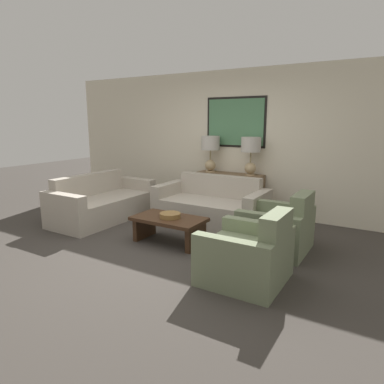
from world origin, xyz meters
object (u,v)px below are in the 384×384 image
object	(u,v)px
console_table	(229,194)
couch_by_back_wall	(211,207)
table_lamp_right	(251,150)
coffee_table	(169,224)
couch_by_side	(102,204)
table_lamp_left	(210,148)
armchair_near_camera	(248,256)
decorative_bowl	(170,215)
armchair_near_back_wall	(278,230)

from	to	relation	value
console_table	couch_by_back_wall	xyz separation A→B (m)	(0.00, -0.70, -0.11)
table_lamp_right	coffee_table	world-z (taller)	table_lamp_right
couch_by_side	coffee_table	bearing A→B (deg)	-12.46
table_lamp_left	couch_by_side	xyz separation A→B (m)	(-1.37, -1.51, -0.94)
table_lamp_left	console_table	bearing A→B (deg)	0.00
couch_by_back_wall	armchair_near_camera	size ratio (longest dim) A/B	2.18
decorative_bowl	armchair_near_back_wall	distance (m)	1.50
table_lamp_right	armchair_near_back_wall	world-z (taller)	table_lamp_right
table_lamp_left	armchair_near_camera	bearing A→B (deg)	-53.84
decorative_bowl	armchair_near_camera	xyz separation A→B (m)	(1.40, -0.53, -0.13)
table_lamp_left	coffee_table	bearing A→B (deg)	-79.53
couch_by_back_wall	coffee_table	size ratio (longest dim) A/B	1.83
table_lamp_right	couch_by_back_wall	xyz separation A→B (m)	(-0.41, -0.70, -0.94)
armchair_near_camera	couch_by_back_wall	bearing A→B (deg)	128.39
table_lamp_right	coffee_table	xyz separation A→B (m)	(-0.46, -1.89, -0.94)
armchair_near_back_wall	armchair_near_camera	world-z (taller)	same
armchair_near_camera	console_table	bearing A→B (deg)	119.39
table_lamp_right	decorative_bowl	world-z (taller)	table_lamp_right
coffee_table	decorative_bowl	bearing A→B (deg)	-12.12
coffee_table	table_lamp_right	bearing A→B (deg)	76.19
couch_by_back_wall	decorative_bowl	xyz separation A→B (m)	(-0.03, -1.19, 0.14)
couch_by_side	couch_by_back_wall	bearing A→B (deg)	24.36
decorative_bowl	coffee_table	bearing A→B (deg)	167.88
console_table	table_lamp_left	bearing A→B (deg)	180.00
table_lamp_left	couch_by_side	size ratio (longest dim) A/B	0.36
decorative_bowl	armchair_near_camera	distance (m)	1.50
couch_by_back_wall	coffee_table	xyz separation A→B (m)	(-0.06, -1.18, -0.00)
console_table	table_lamp_right	size ratio (longest dim) A/B	1.86
table_lamp_right	couch_by_back_wall	size ratio (longest dim) A/B	0.36
couch_by_side	armchair_near_back_wall	world-z (taller)	armchair_near_back_wall
coffee_table	armchair_near_camera	distance (m)	1.52
couch_by_side	coffee_table	size ratio (longest dim) A/B	1.83
table_lamp_left	decorative_bowl	bearing A→B (deg)	-78.81
table_lamp_right	decorative_bowl	size ratio (longest dim) A/B	2.27
couch_by_side	coffee_table	distance (m)	1.76
table_lamp_left	table_lamp_right	size ratio (longest dim) A/B	1.00
armchair_near_camera	table_lamp_right	bearing A→B (deg)	111.59
couch_by_side	armchair_near_back_wall	bearing A→B (deg)	2.88
couch_by_back_wall	couch_by_side	xyz separation A→B (m)	(-1.78, -0.80, 0.00)
coffee_table	armchair_near_back_wall	distance (m)	1.52
table_lamp_left	couch_by_back_wall	distance (m)	1.24
console_table	armchair_near_back_wall	bearing A→B (deg)	-44.62
coffee_table	armchair_near_back_wall	size ratio (longest dim) A/B	1.19
couch_by_side	decorative_bowl	xyz separation A→B (m)	(1.75, -0.39, 0.14)
table_lamp_right	armchair_near_camera	distance (m)	2.77
couch_by_side	table_lamp_right	bearing A→B (deg)	34.59
couch_by_side	armchair_near_back_wall	distance (m)	3.15
decorative_bowl	console_table	bearing A→B (deg)	89.04
couch_by_back_wall	couch_by_side	world-z (taller)	same
table_lamp_right	armchair_near_camera	bearing A→B (deg)	-68.41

